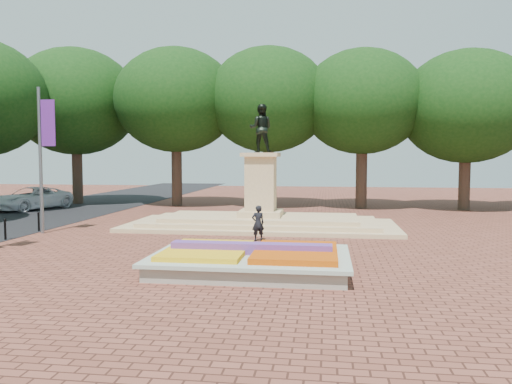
{
  "coord_description": "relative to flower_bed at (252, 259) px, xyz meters",
  "views": [
    {
      "loc": [
        3.4,
        -17.73,
        3.67
      ],
      "look_at": [
        0.44,
        3.11,
        2.2
      ],
      "focal_mm": 35.0,
      "sensor_mm": 36.0,
      "label": 1
    }
  ],
  "objects": [
    {
      "name": "monument",
      "position": [
        -1.03,
        10.0,
        0.5
      ],
      "size": [
        14.0,
        6.0,
        6.4
      ],
      "color": "tan",
      "rests_on": "ground"
    },
    {
      "name": "pedestrian",
      "position": [
        -0.59,
        5.77,
        0.41
      ],
      "size": [
        0.68,
        0.59,
        1.57
      ],
      "primitive_type": "imported",
      "rotation": [
        0.0,
        0.0,
        3.6
      ],
      "color": "black",
      "rests_on": "ground"
    },
    {
      "name": "flower_bed",
      "position": [
        0.0,
        0.0,
        0.0
      ],
      "size": [
        6.3,
        4.3,
        0.91
      ],
      "color": "gray",
      "rests_on": "ground"
    },
    {
      "name": "ground",
      "position": [
        -1.03,
        2.0,
        -0.38
      ],
      "size": [
        90.0,
        90.0,
        0.0
      ],
      "primitive_type": "plane",
      "color": "brown",
      "rests_on": "ground"
    },
    {
      "name": "van",
      "position": [
        -18.12,
        16.51,
        0.41
      ],
      "size": [
        4.21,
        6.21,
        1.58
      ],
      "primitive_type": "imported",
      "rotation": [
        0.0,
        0.0,
        -0.3
      ],
      "color": "white",
      "rests_on": "ground"
    },
    {
      "name": "tree_row_back",
      "position": [
        1.31,
        20.0,
        6.29
      ],
      "size": [
        44.8,
        8.8,
        10.43
      ],
      "color": "#34231C",
      "rests_on": "ground"
    }
  ]
}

